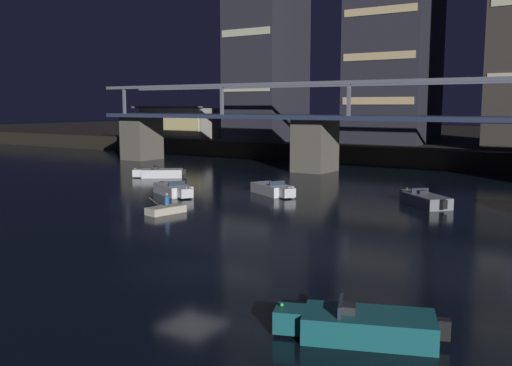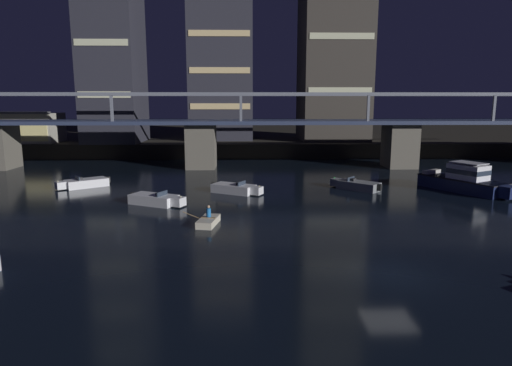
{
  "view_description": "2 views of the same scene",
  "coord_description": "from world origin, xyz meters",
  "views": [
    {
      "loc": [
        15.28,
        -18.3,
        6.98
      ],
      "look_at": [
        -5.92,
        14.12,
        1.72
      ],
      "focal_mm": 40.06,
      "sensor_mm": 36.0,
      "label": 1
    },
    {
      "loc": [
        -7.14,
        -20.62,
        8.37
      ],
      "look_at": [
        -6.17,
        18.39,
        1.2
      ],
      "focal_mm": 31.37,
      "sensor_mm": 36.0,
      "label": 2
    }
  ],
  "objects": [
    {
      "name": "speedboat_far_left",
      "position": [
        -22.98,
        23.04,
        0.41
      ],
      "size": [
        4.7,
        3.98,
        1.16
      ],
      "color": "silver",
      "rests_on": "ground"
    },
    {
      "name": "speedboat_near_center",
      "position": [
        8.94,
        -2.8,
        0.41
      ],
      "size": [
        5.08,
        3.09,
        1.16
      ],
      "color": "#196066",
      "rests_on": "ground"
    },
    {
      "name": "speedboat_mid_right",
      "position": [
        -8.01,
        19.8,
        0.41
      ],
      "size": [
        4.88,
        3.56,
        1.16
      ],
      "color": "silver",
      "rests_on": "ground"
    },
    {
      "name": "tower_west_low",
      "position": [
        -26.84,
        48.74,
        19.98
      ],
      "size": [
        8.03,
        10.29,
        35.86
      ],
      "color": "#282833",
      "rests_on": "far_riverbank"
    },
    {
      "name": "dinghy_with_paddler",
      "position": [
        -9.68,
        9.12,
        0.28
      ],
      "size": [
        2.56,
        2.76,
        1.36
      ],
      "color": "beige",
      "rests_on": "ground"
    },
    {
      "name": "speedboat_mid_center",
      "position": [
        -14.46,
        15.35,
        0.41
      ],
      "size": [
        4.96,
        3.36,
        1.16
      ],
      "color": "silver",
      "rests_on": "ground"
    },
    {
      "name": "speedboat_far_center",
      "position": [
        3.55,
        21.27,
        0.41
      ],
      "size": [
        4.51,
        4.26,
        1.16
      ],
      "color": "gray",
      "rests_on": "ground"
    },
    {
      "name": "waterfront_pavilion",
      "position": [
        -41.28,
        47.84,
        4.44
      ],
      "size": [
        12.4,
        7.4,
        4.7
      ],
      "color": "#B2AD9E",
      "rests_on": "far_riverbank"
    },
    {
      "name": "river_bridge",
      "position": [
        0.0,
        35.93,
        4.17
      ],
      "size": [
        82.0,
        6.4,
        9.38
      ],
      "color": "#605B51",
      "rests_on": "ground"
    },
    {
      "name": "ground_plane",
      "position": [
        0.0,
        0.0,
        0.0
      ],
      "size": [
        400.0,
        400.0,
        0.0
      ],
      "primitive_type": "plane",
      "color": "black"
    },
    {
      "name": "tower_west_tall",
      "position": [
        -10.9,
        54.24,
        15.77
      ],
      "size": [
        9.97,
        10.81,
        27.45
      ],
      "color": "#282833",
      "rests_on": "far_riverbank"
    }
  ]
}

